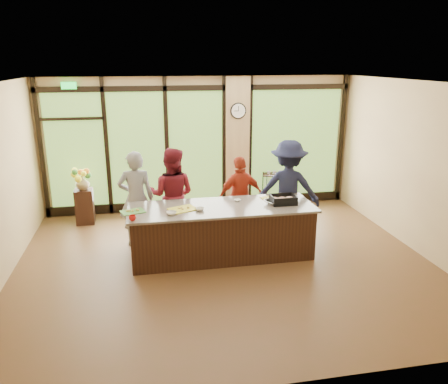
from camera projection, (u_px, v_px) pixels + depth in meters
name	position (u px, v px, depth m)	size (l,w,h in m)	color
floor	(225.00, 263.00, 7.49)	(7.00, 7.00, 0.00)	brown
ceiling	(225.00, 83.00, 6.62)	(7.00, 7.00, 0.00)	white
back_wall	(200.00, 144.00, 9.88)	(7.00, 7.00, 0.00)	tan
right_wall	(420.00, 169.00, 7.68)	(6.00, 6.00, 0.00)	tan
window_wall	(208.00, 149.00, 9.89)	(6.90, 0.12, 3.00)	tan
island_base	(222.00, 232.00, 7.65)	(3.10, 1.00, 0.88)	black
countertop	(222.00, 207.00, 7.51)	(3.20, 1.10, 0.04)	gray
wall_clock	(238.00, 111.00, 9.68)	(0.36, 0.04, 0.36)	black
cook_left	(136.00, 199.00, 8.02)	(0.65, 0.43, 1.78)	gray
cook_midleft	(172.00, 195.00, 8.18)	(0.88, 0.68, 1.80)	maroon
cook_midright	(240.00, 197.00, 8.44)	(0.93, 0.39, 1.59)	#A12E18
cook_right	(288.00, 189.00, 8.43)	(1.22, 0.70, 1.90)	#161932
roasting_pan	(283.00, 201.00, 7.65)	(0.43, 0.33, 0.08)	black
mixing_bowl	(274.00, 202.00, 7.61)	(0.30, 0.30, 0.07)	silver
cutting_board_left	(133.00, 212.00, 7.23)	(0.38, 0.28, 0.01)	#42802E
cutting_board_center	(183.00, 209.00, 7.35)	(0.45, 0.34, 0.01)	gold
cutting_board_right	(273.00, 198.00, 7.92)	(0.39, 0.29, 0.01)	gold
prep_bowl_near	(171.00, 213.00, 7.09)	(0.17, 0.17, 0.05)	silver
prep_bowl_mid	(200.00, 209.00, 7.29)	(0.15, 0.15, 0.05)	silver
prep_bowl_far	(237.00, 200.00, 7.79)	(0.12, 0.12, 0.03)	silver
red_ramekin	(132.00, 218.00, 6.83)	(0.11, 0.11, 0.09)	#B61512
flower_stand	(85.00, 206.00, 9.22)	(0.37, 0.37, 0.74)	black
flower_vase	(82.00, 183.00, 9.07)	(0.28, 0.28, 0.29)	olive
bar_cart	(277.00, 185.00, 10.24)	(0.71, 0.54, 0.87)	black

